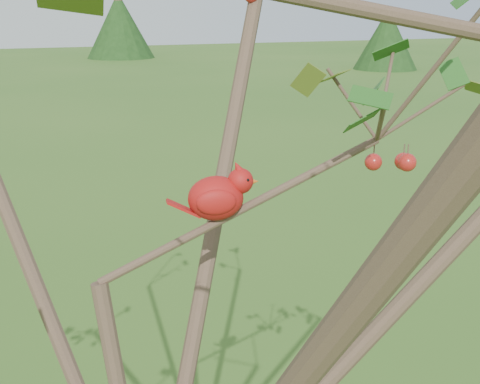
{
  "coord_description": "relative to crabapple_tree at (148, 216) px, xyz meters",
  "views": [
    {
      "loc": [
        -0.21,
        -1.01,
        2.47
      ],
      "look_at": [
        0.24,
        0.07,
        2.11
      ],
      "focal_mm": 45.0,
      "sensor_mm": 36.0,
      "label": 1
    }
  ],
  "objects": [
    {
      "name": "crabapple_tree",
      "position": [
        0.0,
        0.0,
        0.0
      ],
      "size": [
        2.35,
        2.05,
        2.95
      ],
      "color": "#412F23",
      "rests_on": "ground"
    },
    {
      "name": "cardinal",
      "position": [
        0.17,
        0.1,
        -0.01
      ],
      "size": [
        0.19,
        0.11,
        0.13
      ],
      "rotation": [
        0.0,
        0.0,
        -0.2
      ],
      "color": "#A0190D",
      "rests_on": "ground"
    }
  ]
}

